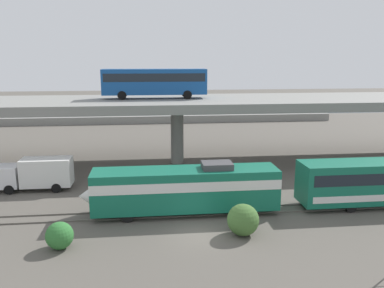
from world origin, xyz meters
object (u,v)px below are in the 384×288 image
parked_car_1 (98,109)px  parked_car_6 (44,109)px  transit_bus_on_overpass (154,81)px  train_locomotive (176,188)px  parked_car_0 (135,108)px  parked_car_4 (291,107)px  service_truck_east (37,173)px  parked_car_3 (182,109)px  parked_car_2 (259,107)px  parked_car_5 (275,105)px

parked_car_1 → parked_car_6: size_ratio=0.91×
transit_bus_on_overpass → parked_car_6: transit_bus_on_overpass is taller
train_locomotive → parked_car_0: train_locomotive is taller
transit_bus_on_overpass → parked_car_1: size_ratio=2.92×
parked_car_0 → parked_car_4: same height
service_truck_east → parked_car_4: size_ratio=1.48×
train_locomotive → parked_car_4: size_ratio=3.44×
parked_car_6 → transit_bus_on_overpass: bearing=-58.9°
parked_car_3 → parked_car_4: (23.32, 0.73, 0.00)m
service_truck_east → parked_car_2: size_ratio=1.54×
service_truck_east → parked_car_0: 46.58m
train_locomotive → parked_car_2: bearing=-112.5°
parked_car_2 → parked_car_3: same height
parked_car_1 → parked_car_4: (40.23, -0.39, 0.00)m
parked_car_5 → parked_car_3: bearing=-171.2°
parked_car_0 → parked_car_6: same height
train_locomotive → parked_car_6: (-22.72, 52.40, -0.01)m
parked_car_3 → parked_car_6: bearing=176.3°
parked_car_1 → parked_car_3: bearing=-3.8°
parked_car_2 → parked_car_0: bearing=-4.9°
parked_car_5 → parked_car_0: bearing=-179.3°
parked_car_3 → parked_car_1: bearing=176.2°
parked_car_6 → parked_car_4: bearing=-1.2°
train_locomotive → service_truck_east: (-12.65, 7.49, -0.56)m
parked_car_4 → transit_bus_on_overpass: bearing=-130.4°
parked_car_4 → parked_car_1: bearing=179.4°
parked_car_6 → parked_car_0: bearing=3.1°
parked_car_0 → parked_car_2: 25.95m
parked_car_2 → parked_car_5: bearing=-148.3°
parked_car_1 → transit_bus_on_overpass: bearing=-72.8°
parked_car_6 → train_locomotive: bearing=-66.6°
parked_car_1 → parked_car_6: bearing=176.4°
parked_car_2 → parked_car_6: (-43.87, 1.23, 0.00)m
parked_car_4 → parked_car_3: bearing=-178.2°
service_truck_east → parked_car_4: 59.88m
service_truck_east → parked_car_4: bearing=-132.9°
train_locomotive → parked_car_3: size_ratio=3.74×
train_locomotive → transit_bus_on_overpass: transit_bus_on_overpass is taller
parked_car_6 → parked_car_2: bearing=-1.6°
parked_car_0 → parked_car_1: 7.58m
transit_bus_on_overpass → parked_car_0: transit_bus_on_overpass is taller
parked_car_1 → parked_car_6: 10.64m
train_locomotive → parked_car_1: size_ratio=3.84×
transit_bus_on_overpass → parked_car_2: (22.43, 34.36, -7.53)m
parked_car_1 → parked_car_2: same height
train_locomotive → parked_car_5: 59.45m
train_locomotive → transit_bus_on_overpass: 18.45m
parked_car_1 → parked_car_6: same height
service_truck_east → parked_car_3: service_truck_east is taller
parked_car_2 → parked_car_4: (6.98, 0.17, 0.00)m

